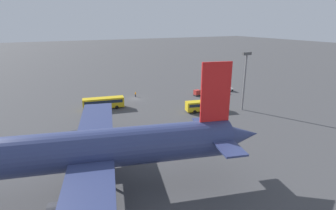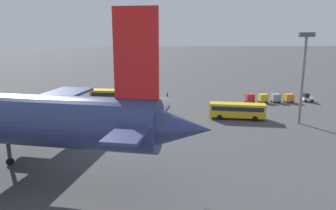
% 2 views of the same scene
% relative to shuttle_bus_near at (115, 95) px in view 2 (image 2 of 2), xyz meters
% --- Properties ---
extents(ground_plane, '(600.00, 600.00, 0.00)m').
position_rel_shuttle_bus_near_xyz_m(ground_plane, '(-11.75, -5.81, -1.98)').
color(ground_plane, '#424244').
extents(shuttle_bus_near, '(11.96, 4.73, 3.30)m').
position_rel_shuttle_bus_near_xyz_m(shuttle_bus_near, '(0.00, 0.00, 0.00)').
color(shuttle_bus_near, gold).
rests_on(shuttle_bus_near, ground).
extents(shuttle_bus_far, '(10.93, 4.75, 3.06)m').
position_rel_shuttle_bus_near_xyz_m(shuttle_bus_far, '(-25.07, 14.93, -0.13)').
color(shuttle_bus_far, gold).
rests_on(shuttle_bus_far, ground).
extents(baggage_tug, '(2.44, 1.70, 2.10)m').
position_rel_shuttle_bus_near_xyz_m(baggage_tug, '(-46.08, 0.02, -1.03)').
color(baggage_tug, white).
rests_on(baggage_tug, ground).
extents(worker_person, '(0.38, 0.38, 1.74)m').
position_rel_shuttle_bus_near_xyz_m(worker_person, '(-12.62, -7.99, -1.10)').
color(worker_person, '#1E1E2D').
rests_on(worker_person, ground).
extents(cargo_cart_orange, '(2.15, 1.87, 2.06)m').
position_rel_shuttle_bus_near_xyz_m(cargo_cart_orange, '(-41.31, 0.72, -0.78)').
color(cargo_cart_orange, '#38383D').
rests_on(cargo_cart_orange, ground).
extents(cargo_cart_grey, '(2.15, 1.87, 2.06)m').
position_rel_shuttle_bus_near_xyz_m(cargo_cart_grey, '(-38.19, 0.44, -0.78)').
color(cargo_cart_grey, '#38383D').
rests_on(cargo_cart_grey, ground).
extents(cargo_cart_yellow, '(2.15, 1.87, 2.06)m').
position_rel_shuttle_bus_near_xyz_m(cargo_cart_yellow, '(-35.07, 0.58, -0.78)').
color(cargo_cart_yellow, '#38383D').
rests_on(cargo_cart_yellow, ground).
extents(cargo_cart_red, '(2.15, 1.87, 2.06)m').
position_rel_shuttle_bus_near_xyz_m(cargo_cart_red, '(-31.96, 0.30, -0.78)').
color(cargo_cart_red, '#38383D').
rests_on(cargo_cart_red, ground).
extents(light_pole, '(2.80, 0.70, 16.48)m').
position_rel_shuttle_bus_near_xyz_m(light_pole, '(-35.69, 18.72, 8.22)').
color(light_pole, slate).
rests_on(light_pole, ground).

